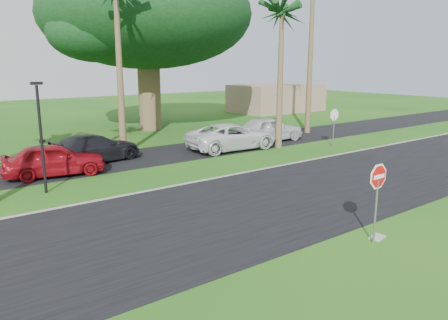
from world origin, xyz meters
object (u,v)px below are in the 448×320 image
at_px(stop_sign_near, 377,187).
at_px(car_minivan, 232,137).
at_px(car_red, 54,160).
at_px(car_pickup, 269,129).
at_px(car_dark, 95,149).
at_px(stop_sign_far, 334,120).

height_order(stop_sign_near, car_minivan, stop_sign_near).
distance_m(car_red, car_minivan, 10.96).
height_order(stop_sign_near, car_red, stop_sign_near).
bearing_deg(car_pickup, car_dark, 90.03).
relative_size(car_red, car_pickup, 0.94).
bearing_deg(car_dark, stop_sign_far, -120.58).
height_order(car_minivan, car_pickup, car_pickup).
xyz_separation_m(stop_sign_far, car_red, (-16.85, 3.13, -0.97)).
bearing_deg(stop_sign_far, car_red, -10.53).
distance_m(car_dark, car_minivan, 8.47).
bearing_deg(car_pickup, car_minivan, 106.10).
height_order(stop_sign_far, car_red, stop_sign_far).
bearing_deg(car_minivan, car_red, 94.04).
bearing_deg(stop_sign_far, car_minivan, -28.41).
distance_m(car_red, car_dark, 3.18).
xyz_separation_m(stop_sign_near, car_pickup, (9.51, 15.02, -0.92)).
bearing_deg(stop_sign_far, stop_sign_near, 43.73).
xyz_separation_m(stop_sign_far, car_pickup, (-1.99, 4.02, -0.92)).
xyz_separation_m(stop_sign_near, car_red, (-5.35, 14.13, -0.97)).
bearing_deg(car_red, car_pickup, -76.66).
bearing_deg(car_pickup, stop_sign_near, 151.70).
relative_size(stop_sign_near, car_red, 0.56).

